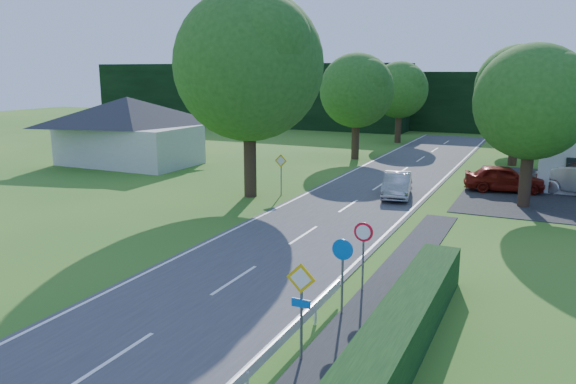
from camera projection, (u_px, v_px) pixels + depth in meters
The scene contains 21 objects.
road at pixel (321, 224), 26.59m from camera, with size 7.00×80.00×0.04m, color #3E3D40.
line_edge_left at pixel (260, 216), 27.93m from camera, with size 0.12×80.00×0.01m, color white.
line_edge_right at pixel (388, 232), 25.23m from camera, with size 0.12×80.00×0.01m, color white.
line_centre at pixel (321, 224), 26.58m from camera, with size 0.12×80.00×0.01m, color white, non-canonical shape.
tree_main at pixel (249, 95), 31.38m from camera, with size 9.40×9.40×11.64m, color #225018, non-canonical shape.
tree_left_far at pixel (356, 107), 45.44m from camera, with size 7.00×7.00×8.58m, color #225018, non-canonical shape.
tree_right_far at pixel (517, 106), 42.17m from camera, with size 7.40×7.40×9.09m, color #225018, non-canonical shape.
tree_left_back at pixel (399, 102), 55.90m from camera, with size 6.60×6.60×8.07m, color #225018, non-canonical shape.
tree_right_back at pixel (510, 109), 49.82m from camera, with size 6.20×6.20×7.56m, color #225018, non-canonical shape.
tree_right_mid at pixel (530, 127), 29.22m from camera, with size 7.00×7.00×8.58m, color #225018, non-canonical shape.
treeline_left at pixel (244, 95), 74.52m from camera, with size 44.00×6.00×8.00m, color black.
treeline_right at pixel (539, 103), 63.20m from camera, with size 30.00×5.00×7.00m, color black.
bungalow_left at pixel (128, 129), 43.17m from camera, with size 11.00×6.50×5.20m.
streetlight at pixel (524, 120), 31.13m from camera, with size 2.03×0.18×8.00m.
sign_priority_right at pixel (301, 294), 13.79m from camera, with size 0.78×0.09×2.59m.
sign_roundabout at pixel (342, 262), 16.47m from camera, with size 0.64×0.08×2.37m.
sign_speed_limit at pixel (363, 240), 18.21m from camera, with size 0.64×0.11×2.37m.
sign_priority_left at pixel (281, 166), 32.50m from camera, with size 0.78×0.09×2.44m.
moving_car at pixel (397, 185), 32.15m from camera, with size 1.48×4.25×1.40m, color #A1A1A5.
motorcycle at pixel (408, 181), 34.56m from camera, with size 0.60×1.71×0.90m, color black.
parked_car_red at pixel (504, 178), 33.65m from camera, with size 1.85×4.60×1.57m, color maroon.
Camera 1 is at (9.51, -3.87, 7.18)m, focal length 35.00 mm.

